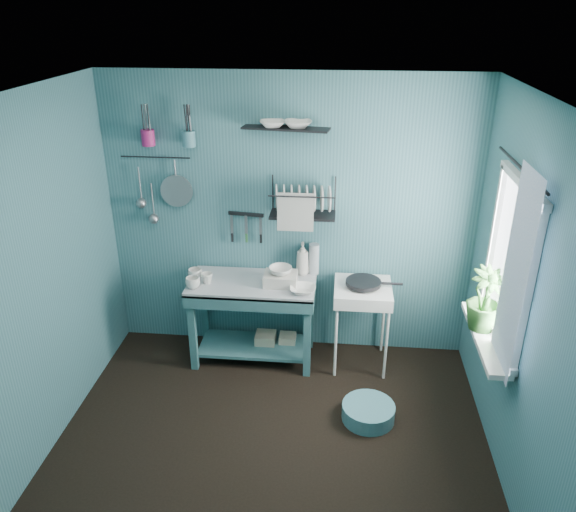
# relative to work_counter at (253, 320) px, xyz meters

# --- Properties ---
(floor) EXTENTS (3.20, 3.20, 0.00)m
(floor) POSITION_rel_work_counter_xyz_m (0.30, -1.21, -0.39)
(floor) COLOR black
(floor) RESTS_ON ground
(ceiling) EXTENTS (3.20, 3.20, 0.00)m
(ceiling) POSITION_rel_work_counter_xyz_m (0.30, -1.21, 2.11)
(ceiling) COLOR silver
(ceiling) RESTS_ON ground
(wall_back) EXTENTS (3.20, 0.00, 3.20)m
(wall_back) POSITION_rel_work_counter_xyz_m (0.30, 0.29, 0.86)
(wall_back) COLOR #36666E
(wall_back) RESTS_ON ground
(wall_front) EXTENTS (3.20, 0.00, 3.20)m
(wall_front) POSITION_rel_work_counter_xyz_m (0.30, -2.71, 0.86)
(wall_front) COLOR #36666E
(wall_front) RESTS_ON ground
(wall_left) EXTENTS (0.00, 3.00, 3.00)m
(wall_left) POSITION_rel_work_counter_xyz_m (-1.30, -1.21, 0.86)
(wall_left) COLOR #36666E
(wall_left) RESTS_ON ground
(wall_right) EXTENTS (0.00, 3.00, 3.00)m
(wall_right) POSITION_rel_work_counter_xyz_m (1.90, -1.21, 0.86)
(wall_right) COLOR #36666E
(wall_right) RESTS_ON ground
(work_counter) EXTENTS (1.14, 0.65, 0.78)m
(work_counter) POSITION_rel_work_counter_xyz_m (0.00, 0.00, 0.00)
(work_counter) COLOR #2F5F63
(work_counter) RESTS_ON floor
(mug_left) EXTENTS (0.12, 0.12, 0.10)m
(mug_left) POSITION_rel_work_counter_xyz_m (-0.48, -0.16, 0.44)
(mug_left) COLOR silver
(mug_left) RESTS_ON work_counter
(mug_mid) EXTENTS (0.14, 0.14, 0.09)m
(mug_mid) POSITION_rel_work_counter_xyz_m (-0.38, -0.06, 0.43)
(mug_mid) COLOR silver
(mug_mid) RESTS_ON work_counter
(mug_right) EXTENTS (0.17, 0.17, 0.10)m
(mug_right) POSITION_rel_work_counter_xyz_m (-0.50, 0.00, 0.44)
(mug_right) COLOR silver
(mug_right) RESTS_ON work_counter
(wash_tub) EXTENTS (0.28, 0.22, 0.10)m
(wash_tub) POSITION_rel_work_counter_xyz_m (0.25, -0.02, 0.44)
(wash_tub) COLOR beige
(wash_tub) RESTS_ON work_counter
(tub_bowl) EXTENTS (0.20, 0.19, 0.06)m
(tub_bowl) POSITION_rel_work_counter_xyz_m (0.25, -0.02, 0.52)
(tub_bowl) COLOR silver
(tub_bowl) RESTS_ON wash_tub
(soap_bottle) EXTENTS (0.12, 0.12, 0.30)m
(soap_bottle) POSITION_rel_work_counter_xyz_m (0.42, 0.20, 0.54)
(soap_bottle) COLOR beige
(soap_bottle) RESTS_ON work_counter
(water_bottle) EXTENTS (0.09, 0.09, 0.28)m
(water_bottle) POSITION_rel_work_counter_xyz_m (0.52, 0.22, 0.53)
(water_bottle) COLOR #A1ACB3
(water_bottle) RESTS_ON work_counter
(counter_bowl) EXTENTS (0.22, 0.22, 0.05)m
(counter_bowl) POSITION_rel_work_counter_xyz_m (0.45, -0.15, 0.41)
(counter_bowl) COLOR silver
(counter_bowl) RESTS_ON work_counter
(hotplate_stand) EXTENTS (0.50, 0.50, 0.78)m
(hotplate_stand) POSITION_rel_work_counter_xyz_m (0.95, 0.01, 0.00)
(hotplate_stand) COLOR white
(hotplate_stand) RESTS_ON floor
(frying_pan) EXTENTS (0.30, 0.30, 0.03)m
(frying_pan) POSITION_rel_work_counter_xyz_m (0.95, 0.01, 0.43)
(frying_pan) COLOR black
(frying_pan) RESTS_ON hotplate_stand
(knife_strip) EXTENTS (0.32, 0.06, 0.03)m
(knife_strip) POSITION_rel_work_counter_xyz_m (-0.08, 0.26, 0.91)
(knife_strip) COLOR black
(knife_strip) RESTS_ON wall_back
(dish_rack) EXTENTS (0.56, 0.25, 0.32)m
(dish_rack) POSITION_rel_work_counter_xyz_m (0.42, 0.16, 1.11)
(dish_rack) COLOR black
(dish_rack) RESTS_ON wall_back
(upper_shelf) EXTENTS (0.72, 0.27, 0.01)m
(upper_shelf) POSITION_rel_work_counter_xyz_m (0.28, 0.19, 1.68)
(upper_shelf) COLOR black
(upper_shelf) RESTS_ON wall_back
(shelf_bowl_left) EXTENTS (0.24, 0.24, 0.05)m
(shelf_bowl_left) POSITION_rel_work_counter_xyz_m (0.17, 0.19, 1.69)
(shelf_bowl_left) COLOR silver
(shelf_bowl_left) RESTS_ON upper_shelf
(shelf_bowl_right) EXTENTS (0.24, 0.24, 0.05)m
(shelf_bowl_right) POSITION_rel_work_counter_xyz_m (0.37, 0.19, 1.62)
(shelf_bowl_right) COLOR silver
(shelf_bowl_right) RESTS_ON upper_shelf
(utensil_cup_magenta) EXTENTS (0.11, 0.11, 0.13)m
(utensil_cup_magenta) POSITION_rel_work_counter_xyz_m (-0.87, 0.21, 1.57)
(utensil_cup_magenta) COLOR #A91F64
(utensil_cup_magenta) RESTS_ON wall_back
(utensil_cup_teal) EXTENTS (0.11, 0.11, 0.13)m
(utensil_cup_teal) POSITION_rel_work_counter_xyz_m (-0.53, 0.21, 1.57)
(utensil_cup_teal) COLOR teal
(utensil_cup_teal) RESTS_ON wall_back
(colander) EXTENTS (0.28, 0.03, 0.28)m
(colander) POSITION_rel_work_counter_xyz_m (-0.68, 0.24, 1.11)
(colander) COLOR gray
(colander) RESTS_ON wall_back
(ladle_outer) EXTENTS (0.01, 0.01, 0.30)m
(ladle_outer) POSITION_rel_work_counter_xyz_m (-1.00, 0.25, 1.16)
(ladle_outer) COLOR gray
(ladle_outer) RESTS_ON wall_back
(ladle_inner) EXTENTS (0.01, 0.01, 0.30)m
(ladle_inner) POSITION_rel_work_counter_xyz_m (-0.90, 0.25, 1.02)
(ladle_inner) COLOR gray
(ladle_inner) RESTS_ON wall_back
(hook_rail) EXTENTS (0.60, 0.01, 0.01)m
(hook_rail) POSITION_rel_work_counter_xyz_m (-0.84, 0.26, 1.40)
(hook_rail) COLOR black
(hook_rail) RESTS_ON wall_back
(window_glass) EXTENTS (0.00, 1.10, 1.10)m
(window_glass) POSITION_rel_work_counter_xyz_m (1.88, -0.76, 1.01)
(window_glass) COLOR white
(window_glass) RESTS_ON wall_right
(windowsill) EXTENTS (0.16, 0.95, 0.04)m
(windowsill) POSITION_rel_work_counter_xyz_m (1.80, -0.76, 0.42)
(windowsill) COLOR white
(windowsill) RESTS_ON wall_right
(curtain) EXTENTS (0.00, 1.35, 1.35)m
(curtain) POSITION_rel_work_counter_xyz_m (1.82, -1.06, 1.06)
(curtain) COLOR white
(curtain) RESTS_ON wall_right
(curtain_rod) EXTENTS (0.02, 1.05, 0.02)m
(curtain_rod) POSITION_rel_work_counter_xyz_m (1.84, -0.76, 1.66)
(curtain_rod) COLOR black
(curtain_rod) RESTS_ON wall_right
(potted_plant) EXTENTS (0.35, 0.35, 0.47)m
(potted_plant) POSITION_rel_work_counter_xyz_m (1.78, -0.66, 0.68)
(potted_plant) COLOR #2B5B24
(potted_plant) RESTS_ON windowsill
(storage_tin_large) EXTENTS (0.18, 0.18, 0.22)m
(storage_tin_large) POSITION_rel_work_counter_xyz_m (0.10, 0.05, -0.28)
(storage_tin_large) COLOR tan
(storage_tin_large) RESTS_ON floor
(storage_tin_small) EXTENTS (0.15, 0.15, 0.20)m
(storage_tin_small) POSITION_rel_work_counter_xyz_m (0.30, 0.08, -0.29)
(storage_tin_small) COLOR tan
(storage_tin_small) RESTS_ON floor
(floor_basin) EXTENTS (0.41, 0.41, 0.13)m
(floor_basin) POSITION_rel_work_counter_xyz_m (1.02, -0.75, -0.32)
(floor_basin) COLOR teal
(floor_basin) RESTS_ON floor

